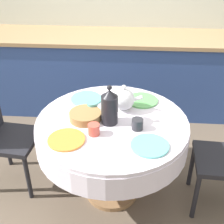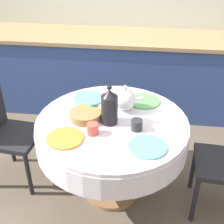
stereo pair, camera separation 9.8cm
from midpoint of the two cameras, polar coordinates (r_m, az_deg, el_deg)
The scene contains 15 objects.
ground_plane at distance 2.75m, azimuth -1.05°, elevation -14.34°, with size 12.00×12.00×0.00m, color brown.
kitchen_counter at distance 3.63m, azimuth 0.78°, elevation 7.07°, with size 3.24×0.64×0.90m.
dining_table at distance 2.35m, azimuth -1.20°, elevation -4.31°, with size 1.13×1.13×0.73m.
chair_right at distance 2.69m, azimuth -20.59°, elevation -3.14°, with size 0.44×0.44×0.96m.
plate_near_left at distance 2.12m, azimuth -9.67°, elevation -5.03°, with size 0.25×0.25×0.01m, color orange.
cup_near_left at distance 2.13m, azimuth -4.66°, elevation -3.21°, with size 0.08×0.08×0.08m, color #CC4C3D.
plate_near_right at distance 2.05m, azimuth 5.54°, elevation -6.14°, with size 0.25×0.25×0.01m, color #60BCB7.
cup_near_right at distance 2.18m, azimuth 3.38°, elevation -2.24°, with size 0.08×0.08×0.08m, color #28282D.
plate_far_left at distance 2.56m, azimuth -5.84°, elevation 2.42°, with size 0.25×0.25×0.01m, color #60BCB7.
cup_far_left at distance 2.38m, azimuth -4.77°, elevation 0.91°, with size 0.08×0.08×0.08m, color #5BA39E.
plate_far_right at distance 2.53m, azimuth 4.43°, elevation 2.14°, with size 0.25×0.25×0.01m, color #5BA85B.
cup_far_right at distance 2.41m, azimuth 0.76°, elevation 1.52°, with size 0.08×0.08×0.08m, color #DBB766.
coffee_carafe at distance 2.20m, azimuth -1.74°, elevation 0.92°, with size 0.12×0.12×0.30m.
teapot at distance 2.36m, azimuth 1.00°, elevation 2.34°, with size 0.23×0.17×0.21m.
bread_basket at distance 2.30m, azimuth -6.12°, elevation -0.71°, with size 0.24×0.24×0.06m, color olive.
Camera 1 is at (0.13, -1.89, 2.00)m, focal length 50.00 mm.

